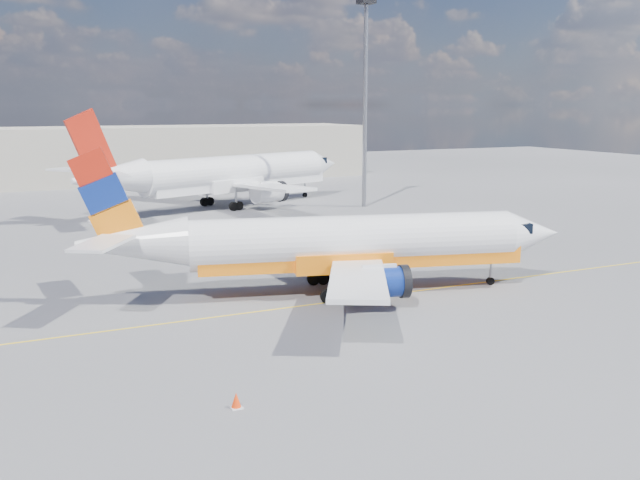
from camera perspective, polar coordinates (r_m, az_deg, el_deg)
name	(u,v)px	position (r m, az deg, el deg)	size (l,w,h in m)	color
ground	(312,322)	(37.47, -0.62, -6.57)	(240.00, 240.00, 0.00)	#57575C
taxi_line	(290,307)	(40.10, -2.41, -5.40)	(70.00, 0.15, 0.01)	yellow
terminal_main	(132,154)	(109.58, -14.84, 6.66)	(70.00, 14.00, 8.00)	#BBB4A1
main_jet	(339,244)	(42.50, 1.52, -0.33)	(29.73, 22.73, 8.98)	white
second_jet	(228,175)	(79.31, -7.38, 5.22)	(35.62, 26.97, 10.87)	white
gse_tug	(490,249)	(53.23, 13.46, -0.71)	(2.82, 2.23, 1.79)	black
traffic_cone	(236,400)	(27.46, -6.72, -12.63)	(0.44, 0.44, 0.61)	white
floodlight_mast	(365,85)	(78.76, 3.65, 12.30)	(1.62, 1.62, 22.20)	gray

